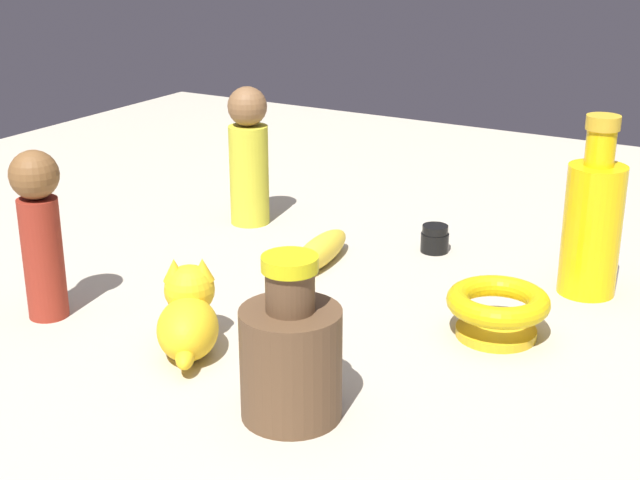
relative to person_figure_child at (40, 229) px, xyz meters
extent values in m
plane|color=#BCB29E|center=(-0.27, -0.18, -0.11)|extent=(2.00, 2.00, 0.00)
cylinder|color=maroon|center=(0.00, 0.00, -0.04)|extent=(0.06, 0.06, 0.14)
sphere|color=brown|center=(0.00, 0.00, 0.06)|extent=(0.06, 0.06, 0.06)
cylinder|color=black|center=(-0.31, -0.42, -0.09)|extent=(0.04, 0.04, 0.03)
cylinder|color=#D3BC05|center=(-0.31, -0.42, -0.08)|extent=(0.03, 0.03, 0.00)
cylinder|color=black|center=(-0.31, -0.42, -0.08)|extent=(0.04, 0.04, 0.01)
cylinder|color=gold|center=(-0.01, -0.40, -0.03)|extent=(0.07, 0.07, 0.15)
sphere|color=brown|center=(-0.01, -0.40, 0.07)|extent=(0.06, 0.06, 0.06)
cylinder|color=gold|center=(-0.47, -0.21, -0.10)|extent=(0.09, 0.09, 0.01)
torus|color=gold|center=(-0.47, -0.21, -0.07)|extent=(0.11, 0.11, 0.02)
ellipsoid|color=yellow|center=(-0.21, 0.00, -0.08)|extent=(0.10, 0.11, 0.06)
sphere|color=yellow|center=(-0.18, -0.03, -0.05)|extent=(0.06, 0.06, 0.06)
cone|color=yellow|center=(-0.17, -0.03, -0.02)|extent=(0.02, 0.02, 0.02)
cone|color=yellow|center=(-0.20, -0.04, -0.02)|extent=(0.02, 0.02, 0.02)
ellipsoid|color=yellow|center=(-0.23, 0.03, -0.09)|extent=(0.04, 0.05, 0.02)
cylinder|color=yellow|center=(-0.53, -0.39, -0.03)|extent=(0.07, 0.07, 0.16)
cylinder|color=yellow|center=(-0.53, -0.39, 0.08)|extent=(0.04, 0.04, 0.04)
cylinder|color=gold|center=(-0.53, -0.39, 0.11)|extent=(0.04, 0.04, 0.02)
ellipsoid|color=yellow|center=(-0.19, -0.30, -0.09)|extent=(0.05, 0.16, 0.04)
cylinder|color=brown|center=(-0.36, 0.05, -0.05)|extent=(0.10, 0.10, 0.11)
cylinder|color=brown|center=(-0.36, 0.05, 0.02)|extent=(0.05, 0.05, 0.04)
cylinder|color=yellow|center=(-0.36, 0.05, 0.05)|extent=(0.05, 0.05, 0.01)
camera|label=1|loc=(-0.77, 0.69, 0.34)|focal=51.39mm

